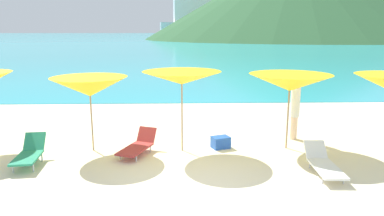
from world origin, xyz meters
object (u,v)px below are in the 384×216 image
at_px(umbrella_2, 90,87).
at_px(lounge_chair_3, 323,163).
at_px(cruise_ship, 214,20).
at_px(beachgoer_0, 295,107).
at_px(cooler_box, 221,142).
at_px(umbrella_3, 182,78).
at_px(umbrella_4, 290,83).
at_px(lounge_chair_4, 138,145).
at_px(lounge_chair_5, 29,152).

distance_m(umbrella_2, lounge_chair_3, 6.41).
distance_m(umbrella_2, cruise_ship, 188.19).
distance_m(beachgoer_0, cooler_box, 2.67).
xyz_separation_m(umbrella_2, cruise_ship, (20.48, 186.95, 6.83)).
distance_m(umbrella_3, beachgoer_0, 3.80).
bearing_deg(umbrella_3, umbrella_2, 178.03).
height_order(lounge_chair_3, beachgoer_0, beachgoer_0).
xyz_separation_m(umbrella_2, lounge_chair_3, (5.94, -1.79, -1.60)).
bearing_deg(lounge_chair_3, umbrella_4, 103.16).
bearing_deg(lounge_chair_4, beachgoer_0, 36.60).
height_order(umbrella_3, lounge_chair_5, umbrella_3).
height_order(cooler_box, cruise_ship, cruise_ship).
height_order(lounge_chair_3, cruise_ship, cruise_ship).
xyz_separation_m(lounge_chair_5, beachgoer_0, (7.41, 1.93, 0.72)).
relative_size(umbrella_3, cruise_ship, 0.04).
relative_size(lounge_chair_3, cooler_box, 3.36).
bearing_deg(beachgoer_0, cooler_box, -19.63).
xyz_separation_m(umbrella_2, beachgoer_0, (6.06, 0.90, -0.81)).
height_order(umbrella_3, cruise_ship, cruise_ship).
distance_m(umbrella_2, cooler_box, 4.03).
xyz_separation_m(beachgoer_0, cruise_ship, (14.42, 186.05, 7.64)).
relative_size(umbrella_2, umbrella_4, 0.91).
bearing_deg(lounge_chair_5, cruise_ship, 77.75).
distance_m(lounge_chair_5, beachgoer_0, 7.70).
distance_m(umbrella_4, beachgoer_0, 1.34).
bearing_deg(lounge_chair_4, cooler_box, 32.63).
bearing_deg(cooler_box, lounge_chair_4, 169.85).
bearing_deg(lounge_chair_3, lounge_chair_4, 164.65).
xyz_separation_m(beachgoer_0, cooler_box, (-2.39, -0.81, -0.86)).
height_order(umbrella_4, lounge_chair_3, umbrella_4).
relative_size(lounge_chair_4, beachgoer_0, 0.81).
relative_size(lounge_chair_3, cruise_ship, 0.03).
height_order(umbrella_2, cruise_ship, cruise_ship).
height_order(beachgoer_0, cruise_ship, cruise_ship).
height_order(umbrella_4, cooler_box, umbrella_4).
bearing_deg(lounge_chair_3, beachgoer_0, 89.35).
relative_size(umbrella_3, umbrella_4, 1.02).
xyz_separation_m(umbrella_4, beachgoer_0, (0.48, 0.88, -0.89)).
distance_m(lounge_chair_5, cruise_ship, 189.43).
relative_size(umbrella_2, lounge_chair_3, 1.27).
distance_m(lounge_chair_4, lounge_chair_5, 2.77).
height_order(lounge_chair_3, lounge_chair_4, lounge_chair_4).
bearing_deg(umbrella_4, umbrella_3, -177.87).
height_order(umbrella_2, beachgoer_0, umbrella_2).
distance_m(umbrella_4, lounge_chair_4, 4.58).
height_order(umbrella_4, cruise_ship, cruise_ship).
distance_m(umbrella_2, lounge_chair_4, 2.09).
distance_m(umbrella_3, umbrella_4, 3.04).
xyz_separation_m(cooler_box, cruise_ship, (16.81, 186.86, 8.50)).
bearing_deg(cruise_ship, umbrella_3, -102.18).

